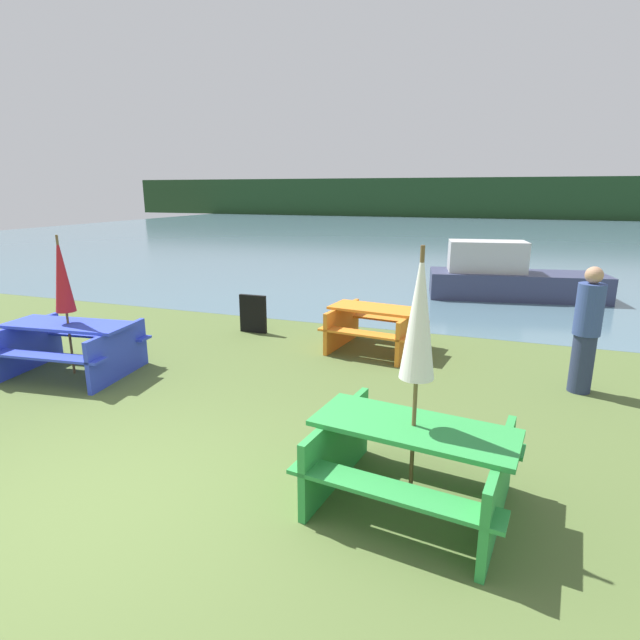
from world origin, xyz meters
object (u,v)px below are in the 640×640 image
at_px(picnic_table_orange, 375,325).
at_px(person, 586,331).
at_px(umbrella_crimson, 62,275).
at_px(boat, 508,278).
at_px(picnic_table_green, 412,457).
at_px(signboard, 253,314).
at_px(picnic_table_blue, 71,343).
at_px(umbrella_white, 419,316).

distance_m(picnic_table_orange, person, 3.27).
bearing_deg(umbrella_crimson, boat, 52.66).
relative_size(picnic_table_green, umbrella_crimson, 0.90).
relative_size(umbrella_crimson, signboard, 2.81).
bearing_deg(person, signboard, 168.54).
relative_size(picnic_table_green, signboard, 2.53).
height_order(picnic_table_green, signboard, picnic_table_green).
bearing_deg(picnic_table_orange, boat, 68.28).
xyz_separation_m(picnic_table_blue, signboard, (1.54, 2.99, -0.11)).
height_order(picnic_table_green, umbrella_white, umbrella_white).
bearing_deg(boat, picnic_table_blue, -136.96).
bearing_deg(umbrella_white, person, 62.48).
bearing_deg(boat, picnic_table_green, -104.48).
relative_size(picnic_table_blue, boat, 0.45).
distance_m(picnic_table_blue, person, 7.44).
bearing_deg(picnic_table_blue, signboard, 62.84).
bearing_deg(umbrella_crimson, picnic_table_green, -15.88).
bearing_deg(picnic_table_orange, picnic_table_green, -72.17).
distance_m(umbrella_crimson, boat, 10.36).
xyz_separation_m(umbrella_white, signboard, (-3.89, 4.54, -1.36)).
bearing_deg(umbrella_crimson, signboard, 62.84).
distance_m(picnic_table_orange, umbrella_crimson, 4.99).
xyz_separation_m(picnic_table_orange, person, (3.13, -0.85, 0.42)).
height_order(picnic_table_green, umbrella_crimson, umbrella_crimson).
height_order(picnic_table_green, picnic_table_blue, picnic_table_blue).
xyz_separation_m(umbrella_white, person, (1.77, 3.39, -0.86)).
xyz_separation_m(umbrella_white, umbrella_crimson, (-5.43, 1.54, -0.21)).
bearing_deg(signboard, picnic_table_orange, -6.70).
xyz_separation_m(picnic_table_orange, umbrella_white, (1.36, -4.24, 1.28)).
bearing_deg(person, picnic_table_orange, 164.82).
relative_size(picnic_table_blue, picnic_table_orange, 1.19).
height_order(boat, person, person).
relative_size(umbrella_white, signboard, 3.08).
bearing_deg(picnic_table_orange, umbrella_white, -72.17).
height_order(picnic_table_orange, signboard, picnic_table_orange).
bearing_deg(umbrella_crimson, picnic_table_orange, 33.57).
bearing_deg(person, picnic_table_green, -117.52).
height_order(picnic_table_green, boat, boat).
distance_m(picnic_table_blue, picnic_table_orange, 4.88).
xyz_separation_m(picnic_table_blue, person, (7.19, 1.85, 0.40)).
distance_m(picnic_table_green, boat, 9.78).
xyz_separation_m(picnic_table_green, signboard, (-3.89, 4.54, -0.09)).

